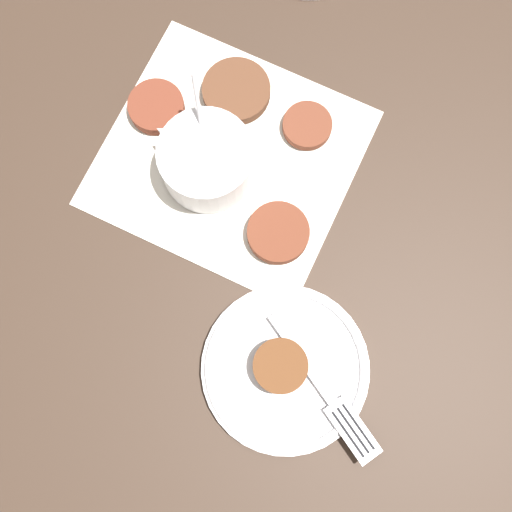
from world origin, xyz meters
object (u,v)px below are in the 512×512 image
at_px(sauce_bowl, 207,162).
at_px(serving_plate, 285,368).
at_px(fritter_on_plate, 280,366).
at_px(fork, 332,401).

xyz_separation_m(sauce_bowl, serving_plate, (-0.20, 0.17, -0.02)).
relative_size(sauce_bowl, fritter_on_plate, 1.98).
distance_m(sauce_bowl, serving_plate, 0.26).
height_order(sauce_bowl, serving_plate, sauce_bowl).
height_order(sauce_bowl, fritter_on_plate, sauce_bowl).
bearing_deg(serving_plate, fork, 174.54).
distance_m(serving_plate, fritter_on_plate, 0.02).
bearing_deg(fork, fritter_on_plate, -3.83).
distance_m(sauce_bowl, fork, 0.32).
relative_size(sauce_bowl, fork, 0.67).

